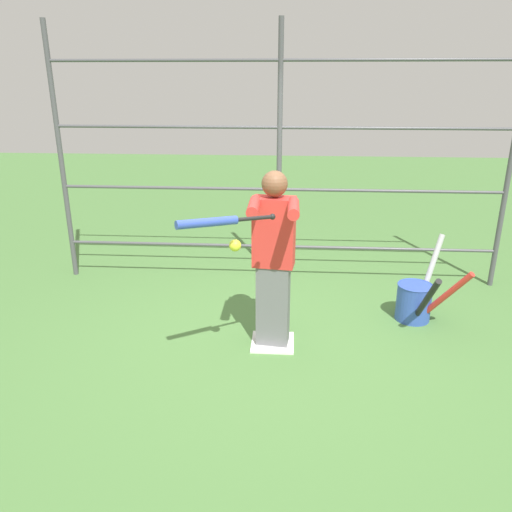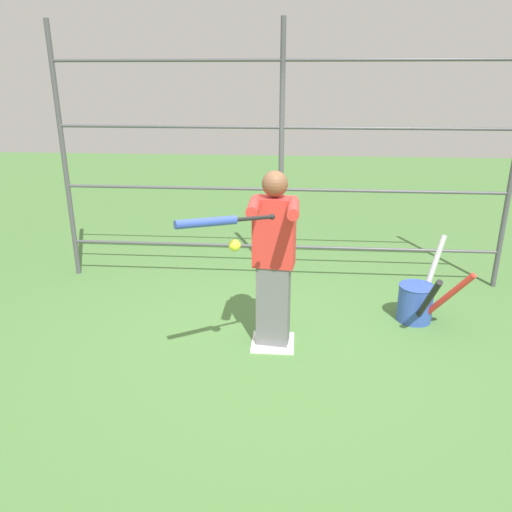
{
  "view_description": "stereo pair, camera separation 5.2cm",
  "coord_description": "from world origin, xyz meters",
  "views": [
    {
      "loc": [
        -0.13,
        4.19,
        2.4
      ],
      "look_at": [
        0.15,
        0.2,
        0.95
      ],
      "focal_mm": 35.0,
      "sensor_mm": 36.0,
      "label": 1
    },
    {
      "loc": [
        -0.18,
        4.18,
        2.4
      ],
      "look_at": [
        0.15,
        0.2,
        0.95
      ],
      "focal_mm": 35.0,
      "sensor_mm": 36.0,
      "label": 2
    }
  ],
  "objects": [
    {
      "name": "batter",
      "position": [
        0.0,
        0.02,
        0.89
      ],
      "size": [
        0.42,
        0.59,
        1.65
      ],
      "color": "slate",
      "rests_on": "ground"
    },
    {
      "name": "bat_bucket",
      "position": [
        -1.46,
        -0.59,
        0.23
      ],
      "size": [
        0.62,
        0.96,
        0.85
      ],
      "color": "#3351B2",
      "rests_on": "ground"
    },
    {
      "name": "ground_plane",
      "position": [
        0.0,
        0.0,
        0.0
      ],
      "size": [
        24.0,
        24.0,
        0.0
      ],
      "primitive_type": "plane",
      "color": "#4C7A3D"
    },
    {
      "name": "softball_in_flight",
      "position": [
        0.29,
        0.49,
        1.14
      ],
      "size": [
        0.1,
        0.1,
        0.1
      ],
      "color": "yellow"
    },
    {
      "name": "home_plate",
      "position": [
        0.0,
        0.0,
        0.01
      ],
      "size": [
        0.4,
        0.4,
        0.02
      ],
      "color": "white",
      "rests_on": "ground"
    },
    {
      "name": "fence_backstop",
      "position": [
        0.0,
        -1.6,
        1.5
      ],
      "size": [
        5.25,
        0.06,
        3.0
      ],
      "color": "#4C4C51",
      "rests_on": "ground"
    },
    {
      "name": "baseball_bat_swinging",
      "position": [
        0.4,
        0.71,
        1.4
      ],
      "size": [
        0.7,
        0.5,
        0.1
      ],
      "color": "black"
    }
  ]
}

